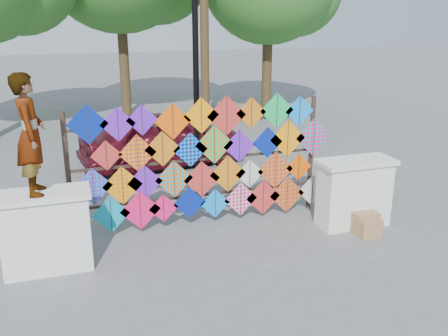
{
  "coord_description": "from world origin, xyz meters",
  "views": [
    {
      "loc": [
        -2.28,
        -7.66,
        3.9
      ],
      "look_at": [
        0.43,
        0.6,
        1.11
      ],
      "focal_mm": 40.0,
      "sensor_mm": 36.0,
      "label": 1
    }
  ],
  "objects_px": {
    "sedan": "(164,139)",
    "kite_rack": "(206,162)",
    "vendor_woman": "(30,135)",
    "lamppost": "(196,72)"
  },
  "relations": [
    {
      "from": "kite_rack",
      "to": "vendor_woman",
      "type": "height_order",
      "value": "vendor_woman"
    },
    {
      "from": "sedan",
      "to": "kite_rack",
      "type": "bearing_deg",
      "value": 171.83
    },
    {
      "from": "vendor_woman",
      "to": "kite_rack",
      "type": "bearing_deg",
      "value": -70.79
    },
    {
      "from": "kite_rack",
      "to": "lamppost",
      "type": "height_order",
      "value": "lamppost"
    },
    {
      "from": "vendor_woman",
      "to": "sedan",
      "type": "relative_size",
      "value": 0.42
    },
    {
      "from": "sedan",
      "to": "vendor_woman",
      "type": "bearing_deg",
      "value": 140.56
    },
    {
      "from": "vendor_woman",
      "to": "lamppost",
      "type": "distance_m",
      "value": 3.8
    },
    {
      "from": "vendor_woman",
      "to": "sedan",
      "type": "bearing_deg",
      "value": -29.5
    },
    {
      "from": "vendor_woman",
      "to": "lamppost",
      "type": "height_order",
      "value": "lamppost"
    },
    {
      "from": "vendor_woman",
      "to": "sedan",
      "type": "height_order",
      "value": "vendor_woman"
    }
  ]
}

